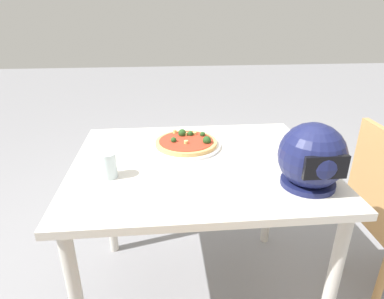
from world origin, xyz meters
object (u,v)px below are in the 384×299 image
at_px(dining_table, 198,180).
at_px(motorcycle_helmet, 312,157).
at_px(drinking_glass, 108,165).
at_px(pizza, 187,142).

height_order(dining_table, motorcycle_helmet, motorcycle_helmet).
relative_size(motorcycle_helmet, drinking_glass, 2.38).
xyz_separation_m(pizza, drinking_glass, (0.33, 0.27, 0.03)).
bearing_deg(pizza, drinking_glass, 39.40).
bearing_deg(motorcycle_helmet, drinking_glass, -10.13).
bearing_deg(pizza, motorcycle_helmet, 136.27).
xyz_separation_m(dining_table, drinking_glass, (0.36, 0.11, 0.15)).
height_order(pizza, drinking_glass, drinking_glass).
distance_m(pizza, motorcycle_helmet, 0.59).
distance_m(motorcycle_helmet, drinking_glass, 0.76).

